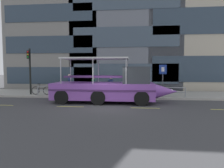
{
  "coord_description": "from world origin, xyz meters",
  "views": [
    {
      "loc": [
        1.7,
        -13.38,
        2.47
      ],
      "look_at": [
        0.07,
        1.9,
        1.3
      ],
      "focal_mm": 33.13,
      "sensor_mm": 36.0,
      "label": 1
    }
  ],
  "objects_px": {
    "parking_sign": "(163,75)",
    "duck_tour_boat": "(111,87)",
    "leaned_bicycle": "(41,90)",
    "pedestrian_near_bow": "(145,83)",
    "traffic_light_pole": "(30,67)",
    "pedestrian_mid_right": "(94,83)",
    "pedestrian_near_stern": "(69,82)",
    "pedestrian_mid_left": "(111,84)"
  },
  "relations": [
    {
      "from": "traffic_light_pole",
      "to": "pedestrian_mid_right",
      "type": "xyz_separation_m",
      "value": [
        5.43,
        1.18,
        -1.52
      ]
    },
    {
      "from": "traffic_light_pole",
      "to": "pedestrian_mid_left",
      "type": "height_order",
      "value": "traffic_light_pole"
    },
    {
      "from": "pedestrian_mid_left",
      "to": "parking_sign",
      "type": "bearing_deg",
      "value": -3.62
    },
    {
      "from": "parking_sign",
      "to": "pedestrian_mid_right",
      "type": "bearing_deg",
      "value": 169.37
    },
    {
      "from": "pedestrian_near_bow",
      "to": "pedestrian_mid_left",
      "type": "xyz_separation_m",
      "value": [
        -2.94,
        -0.4,
        -0.04
      ]
    },
    {
      "from": "traffic_light_pole",
      "to": "pedestrian_mid_right",
      "type": "height_order",
      "value": "traffic_light_pole"
    },
    {
      "from": "parking_sign",
      "to": "leaned_bicycle",
      "type": "distance_m",
      "value": 10.47
    },
    {
      "from": "duck_tour_boat",
      "to": "traffic_light_pole",
      "type": "bearing_deg",
      "value": 161.52
    },
    {
      "from": "leaned_bicycle",
      "to": "duck_tour_boat",
      "type": "relative_size",
      "value": 0.19
    },
    {
      "from": "parking_sign",
      "to": "traffic_light_pole",
      "type": "bearing_deg",
      "value": -179.72
    },
    {
      "from": "parking_sign",
      "to": "duck_tour_boat",
      "type": "height_order",
      "value": "duck_tour_boat"
    },
    {
      "from": "duck_tour_boat",
      "to": "pedestrian_near_bow",
      "type": "height_order",
      "value": "duck_tour_boat"
    },
    {
      "from": "pedestrian_near_bow",
      "to": "parking_sign",
      "type": "bearing_deg",
      "value": -25.92
    },
    {
      "from": "duck_tour_boat",
      "to": "pedestrian_mid_right",
      "type": "height_order",
      "value": "duck_tour_boat"
    },
    {
      "from": "pedestrian_near_bow",
      "to": "pedestrian_mid_right",
      "type": "xyz_separation_m",
      "value": [
        -4.61,
        0.45,
        -0.07
      ]
    },
    {
      "from": "leaned_bicycle",
      "to": "pedestrian_mid_left",
      "type": "bearing_deg",
      "value": 3.86
    },
    {
      "from": "parking_sign",
      "to": "duck_tour_boat",
      "type": "bearing_deg",
      "value": -147.74
    },
    {
      "from": "pedestrian_near_bow",
      "to": "pedestrian_mid_left",
      "type": "distance_m",
      "value": 2.97
    },
    {
      "from": "duck_tour_boat",
      "to": "pedestrian_mid_left",
      "type": "distance_m",
      "value": 2.83
    },
    {
      "from": "traffic_light_pole",
      "to": "leaned_bicycle",
      "type": "height_order",
      "value": "traffic_light_pole"
    },
    {
      "from": "pedestrian_mid_right",
      "to": "pedestrian_mid_left",
      "type": "bearing_deg",
      "value": -27.03
    },
    {
      "from": "pedestrian_mid_left",
      "to": "pedestrian_near_stern",
      "type": "relative_size",
      "value": 0.89
    },
    {
      "from": "leaned_bicycle",
      "to": "pedestrian_mid_right",
      "type": "bearing_deg",
      "value": 16.05
    },
    {
      "from": "pedestrian_near_stern",
      "to": "leaned_bicycle",
      "type": "bearing_deg",
      "value": -160.25
    },
    {
      "from": "pedestrian_near_bow",
      "to": "duck_tour_boat",
      "type": "bearing_deg",
      "value": -129.32
    },
    {
      "from": "parking_sign",
      "to": "pedestrian_near_bow",
      "type": "bearing_deg",
      "value": 154.08
    },
    {
      "from": "duck_tour_boat",
      "to": "pedestrian_near_stern",
      "type": "distance_m",
      "value": 5.21
    },
    {
      "from": "duck_tour_boat",
      "to": "pedestrian_near_bow",
      "type": "distance_m",
      "value": 4.15
    },
    {
      "from": "leaned_bicycle",
      "to": "pedestrian_mid_right",
      "type": "height_order",
      "value": "pedestrian_mid_right"
    },
    {
      "from": "traffic_light_pole",
      "to": "parking_sign",
      "type": "bearing_deg",
      "value": 0.28
    },
    {
      "from": "traffic_light_pole",
      "to": "pedestrian_mid_right",
      "type": "relative_size",
      "value": 2.63
    },
    {
      "from": "traffic_light_pole",
      "to": "leaned_bicycle",
      "type": "relative_size",
      "value": 2.31
    },
    {
      "from": "parking_sign",
      "to": "pedestrian_near_stern",
      "type": "distance_m",
      "value": 8.16
    },
    {
      "from": "pedestrian_near_stern",
      "to": "pedestrian_mid_left",
      "type": "bearing_deg",
      "value": -6.19
    },
    {
      "from": "duck_tour_boat",
      "to": "pedestrian_near_bow",
      "type": "relative_size",
      "value": 5.48
    },
    {
      "from": "duck_tour_boat",
      "to": "leaned_bicycle",
      "type": "bearing_deg",
      "value": 159.36
    },
    {
      "from": "pedestrian_near_stern",
      "to": "traffic_light_pole",
      "type": "bearing_deg",
      "value": -167.49
    },
    {
      "from": "traffic_light_pole",
      "to": "duck_tour_boat",
      "type": "relative_size",
      "value": 0.45
    },
    {
      "from": "traffic_light_pole",
      "to": "pedestrian_near_bow",
      "type": "xyz_separation_m",
      "value": [
        10.04,
        0.73,
        -1.44
      ]
    },
    {
      "from": "traffic_light_pole",
      "to": "parking_sign",
      "type": "height_order",
      "value": "traffic_light_pole"
    },
    {
      "from": "traffic_light_pole",
      "to": "pedestrian_near_stern",
      "type": "relative_size",
      "value": 2.26
    },
    {
      "from": "duck_tour_boat",
      "to": "pedestrian_mid_right",
      "type": "xyz_separation_m",
      "value": [
        -1.99,
        3.66,
        0.01
      ]
    }
  ]
}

